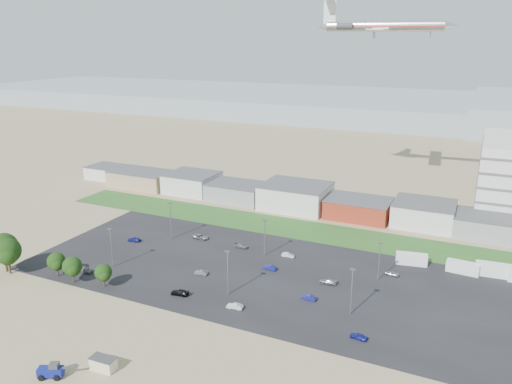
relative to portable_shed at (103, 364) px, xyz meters
The scene contains 35 objects.
ground 26.71m from the portable_shed, 78.88° to the left, with size 700.00×700.00×0.00m, color #8B7C59.
parking_lot 47.30m from the portable_shed, 77.61° to the left, with size 120.00×50.00×0.01m, color black.
grass_strip 78.37m from the portable_shed, 86.23° to the left, with size 160.00×16.00×0.02m, color #295520.
hills_backdrop 344.18m from the portable_shed, 82.46° to the left, with size 700.00×200.00×9.00m, color gray, non-canonical shape.
building_row 97.95m from the portable_shed, 96.95° to the left, with size 170.00×20.00×8.00m, color silver, non-canonical shape.
portable_shed is the anchor object (origin of this frame).
telehandler 8.60m from the portable_shed, 140.91° to the right, with size 6.71×2.24×2.80m, color navy, non-canonical shape.
box_trailer_a 78.99m from the portable_shed, 57.71° to the left, with size 7.77×2.43×2.91m, color silver, non-canonical shape.
box_trailer_b 86.27m from the portable_shed, 50.90° to the left, with size 7.64×2.39×2.86m, color silver, non-canonical shape.
box_trailer_c 91.92m from the portable_shed, 48.05° to the left, with size 8.48×2.65×3.18m, color silver, non-canonical shape.
tree_far_left 52.56m from the portable_shed, 157.33° to the left, with size 7.57×7.57×11.35m, color black, non-canonical shape.
tree_left 50.76m from the portable_shed, 157.05° to the left, with size 7.04×7.04×10.56m, color black, non-canonical shape.
tree_mid 42.06m from the portable_shed, 145.93° to the left, with size 4.66×4.66×6.98m, color black, non-canonical shape.
tree_right 36.91m from the portable_shed, 141.83° to the left, with size 4.87×4.87×7.30m, color black, non-canonical shape.
tree_near 31.89m from the portable_shed, 130.87° to the left, with size 4.27×4.27×6.40m, color black, non-canonical shape.
lightpole_front_l 42.59m from the portable_shed, 128.05° to the left, with size 1.22×0.51×10.35m, color slate, non-canonical shape.
lightpole_front_m 33.95m from the portable_shed, 77.83° to the left, with size 1.25×0.52×10.63m, color slate, non-canonical shape.
lightpole_front_r 50.02m from the portable_shed, 46.51° to the left, with size 1.23×0.51×10.44m, color slate, non-canonical shape.
lightpole_back_l 60.24m from the portable_shed, 112.89° to the left, with size 1.29×0.54×10.99m, color slate, non-canonical shape.
lightpole_back_m 56.33m from the portable_shed, 84.00° to the left, with size 1.18×0.49×10.02m, color slate, non-canonical shape.
lightpole_back_r 65.41m from the portable_shed, 56.25° to the left, with size 1.13×0.47×9.57m, color slate, non-canonical shape.
airliner 139.52m from the portable_shed, 81.09° to the left, with size 47.83×32.61×14.13m, color silver, non-canonical shape.
parked_car_1 45.41m from the portable_shed, 57.43° to the left, with size 1.18×3.39×1.12m, color navy.
parked_car_2 47.20m from the portable_shed, 36.21° to the left, with size 1.36×3.38×1.15m, color navy.
parked_car_3 28.22m from the portable_shed, 95.46° to the left, with size 1.72×4.24×1.23m, color black.
parked_car_4 39.09m from the portable_shed, 95.36° to the left, with size 1.17×3.36×1.11m, color #595B5E.
parked_car_5 58.60m from the portable_shed, 123.02° to the left, with size 1.51×3.75×1.28m, color navy.
parked_car_6 57.90m from the portable_shed, 91.97° to the left, with size 1.58×3.89×1.13m, color #595B5E.
parked_car_7 49.69m from the portable_shed, 77.76° to the left, with size 1.24×3.56×1.17m, color navy.
parked_car_8 69.91m from the portable_shed, 56.11° to the left, with size 1.32×3.28×1.12m, color #A5A5AA.
parked_car_9 60.86m from the portable_shed, 104.92° to the left, with size 2.12×4.60×1.28m, color #A5A5AA.
parked_car_10 41.24m from the portable_shed, 137.34° to the left, with size 1.85×4.54×1.32m, color #595B5E.
parked_car_11 58.86m from the portable_shed, 78.29° to the left, with size 1.20×3.44×1.13m, color silver.
parked_car_12 53.94m from the portable_shed, 61.24° to the left, with size 1.68×4.13×1.20m, color #A5A5AA.
parked_car_13 30.19m from the portable_shed, 68.00° to the left, with size 1.25×3.59×1.18m, color silver.
Camera 1 is at (50.17, -82.31, 54.85)m, focal length 35.00 mm.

